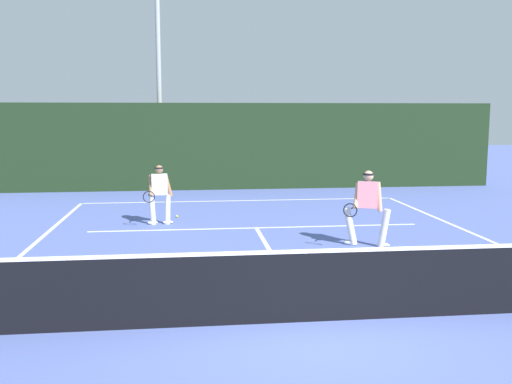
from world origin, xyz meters
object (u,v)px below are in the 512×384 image
(player_near, at_px, (367,205))
(tennis_ball, at_px, (177,216))
(player_far, at_px, (159,192))
(light_pole, at_px, (158,48))

(player_near, distance_m, tennis_ball, 5.70)
(player_far, distance_m, tennis_ball, 1.28)
(light_pole, bearing_deg, player_far, -87.69)
(tennis_ball, bearing_deg, light_pole, 96.13)
(player_near, xyz_separation_m, light_pole, (-4.82, 10.59, 4.33))
(player_far, bearing_deg, tennis_ball, -118.16)
(player_near, xyz_separation_m, player_far, (-4.51, 2.95, -0.07))
(tennis_ball, bearing_deg, player_far, -114.42)
(player_far, distance_m, light_pole, 8.82)
(tennis_ball, xyz_separation_m, light_pole, (-0.72, 6.72, 5.19))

